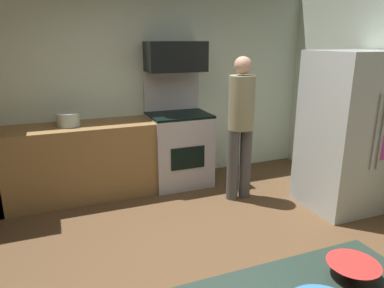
# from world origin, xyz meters

# --- Properties ---
(ground_plane) EXTENTS (5.20, 4.80, 0.02)m
(ground_plane) POSITION_xyz_m (0.00, 0.00, -0.01)
(ground_plane) COLOR brown
(wall_back) EXTENTS (5.20, 0.12, 2.60)m
(wall_back) POSITION_xyz_m (0.00, 2.34, 1.30)
(wall_back) COLOR silver
(wall_back) RESTS_ON ground
(lower_cabinet_run) EXTENTS (2.40, 0.60, 0.90)m
(lower_cabinet_run) POSITION_xyz_m (-0.90, 1.98, 0.45)
(lower_cabinet_run) COLOR olive
(lower_cabinet_run) RESTS_ON ground
(oven_range) EXTENTS (0.76, 0.65, 1.47)m
(oven_range) POSITION_xyz_m (0.50, 1.97, 0.51)
(oven_range) COLOR #B9B3BA
(oven_range) RESTS_ON ground
(microwave) EXTENTS (0.74, 0.38, 0.37)m
(microwave) POSITION_xyz_m (0.50, 2.06, 1.66)
(microwave) COLOR black
(microwave) RESTS_ON oven_range
(refrigerator) EXTENTS (0.84, 0.80, 1.75)m
(refrigerator) POSITION_xyz_m (2.03, 0.65, 0.88)
(refrigerator) COLOR #B9C0BE
(refrigerator) RESTS_ON ground
(person_cook) EXTENTS (0.31, 0.30, 1.69)m
(person_cook) POSITION_xyz_m (1.01, 1.26, 0.95)
(person_cook) COLOR #4C4C4C
(person_cook) RESTS_ON ground
(mixing_bowl_large) EXTENTS (0.22, 0.22, 0.06)m
(mixing_bowl_large) POSITION_xyz_m (0.12, -1.31, 0.93)
(mixing_bowl_large) COLOR red
(mixing_bowl_large) RESTS_ON counter_island
(stock_pot) EXTENTS (0.26, 0.26, 0.16)m
(stock_pot) POSITION_xyz_m (-0.84, 1.98, 0.98)
(stock_pot) COLOR #AFBDB6
(stock_pot) RESTS_ON lower_cabinet_run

